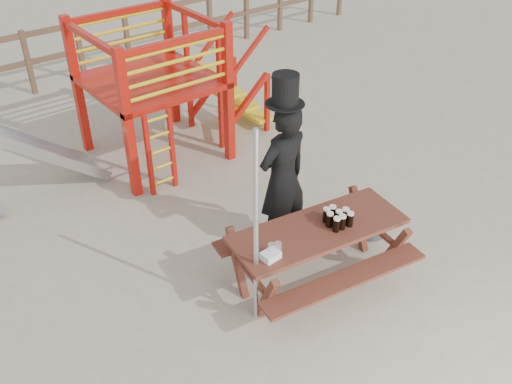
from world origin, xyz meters
name	(u,v)px	position (x,y,z in m)	size (l,w,h in m)	color
ground	(304,285)	(0.00, 0.00, 0.00)	(60.00, 60.00, 0.00)	#B6A78E
back_fence	(53,50)	(0.00, 7.00, 0.74)	(15.09, 0.09, 1.20)	brown
playground_fort	(148,91)	(0.12, 3.58, 1.07)	(4.71, 1.84, 2.10)	#B8160C
picnic_table	(317,248)	(0.16, -0.01, 0.47)	(2.11, 1.62, 0.75)	brown
man_with_hat	(283,175)	(0.27, 0.73, 0.99)	(0.70, 0.48, 2.21)	black
metal_pole	(256,233)	(-0.72, -0.05, 1.12)	(0.05, 0.05, 2.23)	#B2B2B7
parasol_base	(369,228)	(1.31, 0.23, 0.05)	(0.44, 0.44, 0.19)	#37383D
paper_bag	(270,255)	(-0.57, -0.08, 0.79)	(0.18, 0.14, 0.08)	white
stout_pints	(338,218)	(0.35, -0.09, 0.83)	(0.27, 0.29, 0.17)	black
empty_glasses	(275,250)	(-0.50, -0.07, 0.82)	(0.13, 0.10, 0.15)	silver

